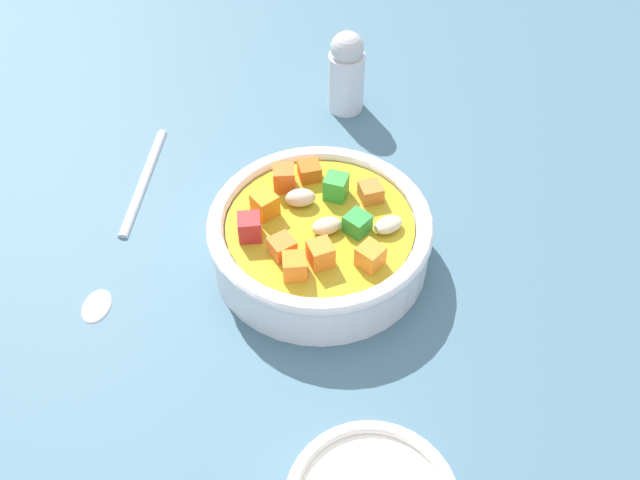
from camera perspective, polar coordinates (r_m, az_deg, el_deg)
The scene contains 4 objects.
ground_plane at distance 61.31cm, azimuth -0.00°, elevation -2.02°, with size 140.00×140.00×2.00cm, color #42667A.
soup_bowl_main at distance 58.58cm, azimuth -0.02°, elevation 0.28°, with size 17.72×17.72×6.12cm.
spoon at distance 65.28cm, azimuth -14.51°, elevation 1.78°, with size 16.01×18.15×0.88cm.
pepper_shaker at distance 72.80cm, azimuth 2.05°, elevation 12.80°, with size 3.55×3.55×8.40cm.
Camera 1 is at (22.82, 32.37, 45.80)cm, focal length 41.55 mm.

